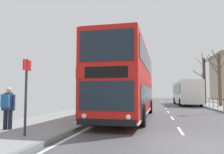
{
  "coord_description": "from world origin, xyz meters",
  "views": [
    {
      "loc": [
        -0.96,
        -7.11,
        1.54
      ],
      "look_at": [
        -3.41,
        5.14,
        2.48
      ],
      "focal_mm": 35.47,
      "sensor_mm": 36.0,
      "label": 1
    }
  ],
  "objects_px": {
    "bus_stop_sign_near": "(26,88)",
    "bare_tree_far_02": "(204,80)",
    "double_decker_bus_main": "(128,82)",
    "pedestrian_with_backpack": "(8,105)",
    "background_bus_far_lane": "(186,92)",
    "bare_tree_far_00": "(219,78)"
  },
  "relations": [
    {
      "from": "bare_tree_far_00",
      "to": "double_decker_bus_main",
      "type": "bearing_deg",
      "value": -124.18
    },
    {
      "from": "background_bus_far_lane",
      "to": "bus_stop_sign_near",
      "type": "height_order",
      "value": "background_bus_far_lane"
    },
    {
      "from": "double_decker_bus_main",
      "to": "bare_tree_far_02",
      "type": "relative_size",
      "value": 1.67
    },
    {
      "from": "bus_stop_sign_near",
      "to": "bare_tree_far_02",
      "type": "relative_size",
      "value": 0.37
    },
    {
      "from": "double_decker_bus_main",
      "to": "pedestrian_with_backpack",
      "type": "bearing_deg",
      "value": -122.69
    },
    {
      "from": "bus_stop_sign_near",
      "to": "bare_tree_far_00",
      "type": "xyz_separation_m",
      "value": [
        11.35,
        20.27,
        1.59
      ]
    },
    {
      "from": "bare_tree_far_02",
      "to": "bus_stop_sign_near",
      "type": "bearing_deg",
      "value": -112.69
    },
    {
      "from": "bare_tree_far_00",
      "to": "bus_stop_sign_near",
      "type": "bearing_deg",
      "value": -119.26
    },
    {
      "from": "bus_stop_sign_near",
      "to": "bare_tree_far_00",
      "type": "height_order",
      "value": "bare_tree_far_00"
    },
    {
      "from": "background_bus_far_lane",
      "to": "bus_stop_sign_near",
      "type": "bearing_deg",
      "value": -108.4
    },
    {
      "from": "bus_stop_sign_near",
      "to": "pedestrian_with_backpack",
      "type": "bearing_deg",
      "value": 143.84
    },
    {
      "from": "bus_stop_sign_near",
      "to": "bare_tree_far_02",
      "type": "xyz_separation_m",
      "value": [
        10.88,
        26.02,
        1.77
      ]
    },
    {
      "from": "double_decker_bus_main",
      "to": "bare_tree_far_02",
      "type": "xyz_separation_m",
      "value": [
        8.35,
        18.75,
        1.23
      ]
    },
    {
      "from": "bare_tree_far_00",
      "to": "bare_tree_far_02",
      "type": "distance_m",
      "value": 5.78
    },
    {
      "from": "background_bus_far_lane",
      "to": "bus_stop_sign_near",
      "type": "relative_size",
      "value": 4.27
    },
    {
      "from": "double_decker_bus_main",
      "to": "background_bus_far_lane",
      "type": "xyz_separation_m",
      "value": [
        5.72,
        17.52,
        -0.54
      ]
    },
    {
      "from": "double_decker_bus_main",
      "to": "pedestrian_with_backpack",
      "type": "height_order",
      "value": "double_decker_bus_main"
    },
    {
      "from": "double_decker_bus_main",
      "to": "bus_stop_sign_near",
      "type": "bearing_deg",
      "value": -109.17
    },
    {
      "from": "pedestrian_with_backpack",
      "to": "bare_tree_far_00",
      "type": "distance_m",
      "value": 23.19
    },
    {
      "from": "background_bus_far_lane",
      "to": "pedestrian_with_backpack",
      "type": "relative_size",
      "value": 6.6
    },
    {
      "from": "bare_tree_far_00",
      "to": "bare_tree_far_02",
      "type": "relative_size",
      "value": 0.91
    },
    {
      "from": "background_bus_far_lane",
      "to": "bare_tree_far_02",
      "type": "bearing_deg",
      "value": 25.08
    }
  ]
}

